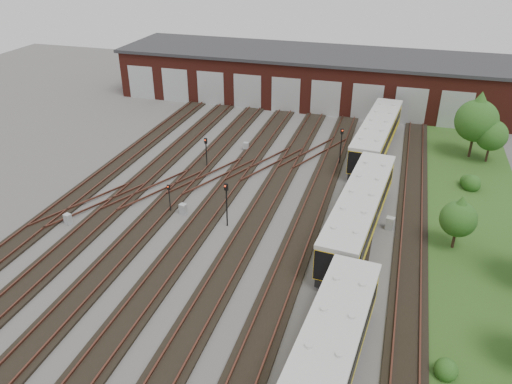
# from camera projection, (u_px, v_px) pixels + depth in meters

# --- Properties ---
(ground) EXTENTS (120.00, 120.00, 0.00)m
(ground) POSITION_uv_depth(u_px,v_px,m) (195.00, 273.00, 33.90)
(ground) COLOR #454340
(ground) RESTS_ON ground
(track_network) EXTENTS (30.40, 70.00, 0.33)m
(track_network) POSITION_uv_depth(u_px,v_px,m) (196.00, 266.00, 34.39)
(track_network) COLOR black
(track_network) RESTS_ON ground
(maintenance_shed) EXTENTS (51.00, 12.50, 6.35)m
(maintenance_shed) POSITION_uv_depth(u_px,v_px,m) (311.00, 76.00, 66.14)
(maintenance_shed) COLOR #571D15
(maintenance_shed) RESTS_ON ground
(grass_verge) EXTENTS (8.00, 55.00, 0.05)m
(grass_verge) POSITION_uv_depth(u_px,v_px,m) (480.00, 239.00, 37.51)
(grass_verge) COLOR #264918
(grass_verge) RESTS_ON ground
(metro_train) EXTENTS (4.16, 47.69, 3.20)m
(metro_train) POSITION_uv_depth(u_px,v_px,m) (359.00, 212.00, 37.26)
(metro_train) COLOR black
(metro_train) RESTS_ON ground
(signal_mast_0) EXTENTS (0.29, 0.27, 3.05)m
(signal_mast_0) POSITION_uv_depth(u_px,v_px,m) (206.00, 149.00, 47.80)
(signal_mast_0) COLOR black
(signal_mast_0) RESTS_ON ground
(signal_mast_1) EXTENTS (0.23, 0.22, 2.55)m
(signal_mast_1) POSITION_uv_depth(u_px,v_px,m) (169.00, 195.00, 40.30)
(signal_mast_1) COLOR black
(signal_mast_1) RESTS_ON ground
(signal_mast_2) EXTENTS (0.33, 0.32, 3.73)m
(signal_mast_2) POSITION_uv_depth(u_px,v_px,m) (227.00, 199.00, 38.13)
(signal_mast_2) COLOR black
(signal_mast_2) RESTS_ON ground
(signal_mast_3) EXTENTS (0.32, 0.30, 3.75)m
(signal_mast_3) POSITION_uv_depth(u_px,v_px,m) (341.00, 142.00, 48.24)
(signal_mast_3) COLOR black
(signal_mast_3) RESTS_ON ground
(relay_cabinet_0) EXTENTS (0.63, 0.57, 0.88)m
(relay_cabinet_0) POSITION_uv_depth(u_px,v_px,m) (68.00, 219.00, 39.29)
(relay_cabinet_0) COLOR #9B9EA0
(relay_cabinet_0) RESTS_ON ground
(relay_cabinet_1) EXTENTS (0.56, 0.49, 0.85)m
(relay_cabinet_1) POSITION_uv_depth(u_px,v_px,m) (246.00, 146.00, 52.26)
(relay_cabinet_1) COLOR #9B9EA0
(relay_cabinet_1) RESTS_ON ground
(relay_cabinet_2) EXTENTS (0.65, 0.59, 0.92)m
(relay_cabinet_2) POSITION_uv_depth(u_px,v_px,m) (183.00, 209.00, 40.62)
(relay_cabinet_2) COLOR #9B9EA0
(relay_cabinet_2) RESTS_ON ground
(relay_cabinet_3) EXTENTS (0.55, 0.47, 0.88)m
(relay_cabinet_3) POSITION_uv_depth(u_px,v_px,m) (354.00, 155.00, 50.21)
(relay_cabinet_3) COLOR #9B9EA0
(relay_cabinet_3) RESTS_ON ground
(relay_cabinet_4) EXTENTS (0.71, 0.63, 1.03)m
(relay_cabinet_4) POSITION_uv_depth(u_px,v_px,m) (390.00, 223.00, 38.58)
(relay_cabinet_4) COLOR #9B9EA0
(relay_cabinet_4) RESTS_ON ground
(tree_0) EXTENTS (4.15, 4.15, 6.88)m
(tree_0) POSITION_uv_depth(u_px,v_px,m) (478.00, 116.00, 48.80)
(tree_0) COLOR #302015
(tree_0) RESTS_ON ground
(tree_1) EXTENTS (3.02, 3.02, 5.00)m
(tree_1) POSITION_uv_depth(u_px,v_px,m) (493.00, 132.00, 48.33)
(tree_1) COLOR #302015
(tree_1) RESTS_ON ground
(tree_3) EXTENTS (2.61, 2.61, 4.32)m
(tree_3) POSITION_uv_depth(u_px,v_px,m) (459.00, 215.00, 35.27)
(tree_3) COLOR #302015
(tree_3) RESTS_ON ground
(bush_0) EXTENTS (1.24, 1.24, 1.24)m
(bush_0) POSITION_uv_depth(u_px,v_px,m) (446.00, 367.00, 25.88)
(bush_0) COLOR #1C4112
(bush_0) RESTS_ON ground
(bush_1) EXTENTS (1.62, 1.62, 1.62)m
(bush_1) POSITION_uv_depth(u_px,v_px,m) (472.00, 181.00, 44.29)
(bush_1) COLOR #1C4112
(bush_1) RESTS_ON ground
(bush_2) EXTENTS (1.29, 1.29, 1.29)m
(bush_2) POSITION_uv_depth(u_px,v_px,m) (468.00, 180.00, 44.94)
(bush_2) COLOR #1C4112
(bush_2) RESTS_ON ground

